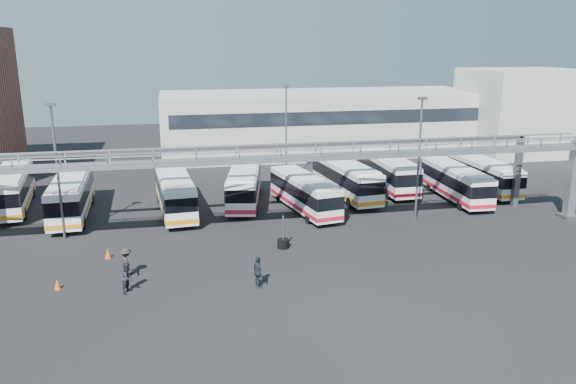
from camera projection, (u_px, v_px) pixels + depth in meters
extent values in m
plane|color=black|center=(293.00, 261.00, 38.10)|extent=(140.00, 140.00, 0.00)
cube|color=gray|center=(573.00, 180.00, 46.85)|extent=(0.70, 0.70, 6.60)
cube|color=#4C4F54|center=(568.00, 216.00, 47.67)|extent=(1.40, 1.40, 0.25)
cube|color=gray|center=(279.00, 159.00, 41.25)|extent=(50.00, 1.80, 0.22)
cube|color=gray|center=(281.00, 148.00, 40.20)|extent=(50.00, 0.10, 0.10)
cube|color=gray|center=(277.00, 144.00, 41.81)|extent=(50.00, 0.10, 0.10)
cube|color=#4C4F54|center=(270.00, 147.00, 44.98)|extent=(45.00, 0.50, 0.35)
cube|color=#9E9E99|center=(321.00, 122.00, 75.36)|extent=(42.00, 14.00, 8.00)
cube|color=#B2B2AD|center=(522.00, 112.00, 74.36)|extent=(14.00, 12.00, 11.00)
cylinder|color=#4C4F54|center=(58.00, 174.00, 41.25)|extent=(0.18, 0.18, 10.00)
cube|color=#4C4F54|center=(50.00, 105.00, 39.93)|extent=(0.70, 0.35, 0.22)
cylinder|color=#4C4F54|center=(419.00, 161.00, 45.77)|extent=(0.18, 0.18, 10.00)
cube|color=#4C4F54|center=(422.00, 98.00, 44.45)|extent=(0.70, 0.35, 0.22)
cylinder|color=#4C4F54|center=(286.00, 136.00, 58.40)|extent=(0.18, 0.18, 10.00)
cube|color=#4C4F54|center=(286.00, 86.00, 57.08)|extent=(0.70, 0.35, 0.22)
cube|color=silver|center=(12.00, 189.00, 49.49)|extent=(3.98, 11.63, 2.85)
cube|color=black|center=(12.00, 185.00, 49.40)|extent=(4.04, 11.69, 1.14)
cube|color=orange|center=(13.00, 200.00, 49.75)|extent=(4.03, 11.68, 0.36)
cube|color=silver|center=(10.00, 172.00, 49.10)|extent=(3.58, 10.46, 0.17)
cylinder|color=black|center=(24.00, 214.00, 46.88)|extent=(0.44, 1.07, 1.04)
cylinder|color=black|center=(5.00, 195.00, 52.82)|extent=(0.44, 1.07, 1.04)
cylinder|color=black|center=(32.00, 193.00, 53.55)|extent=(0.44, 1.07, 1.04)
cube|color=silver|center=(71.00, 195.00, 47.46)|extent=(3.04, 11.56, 2.87)
cube|color=black|center=(71.00, 191.00, 47.37)|extent=(3.11, 11.63, 1.15)
cube|color=orange|center=(72.00, 206.00, 47.72)|extent=(3.10, 11.61, 0.37)
cube|color=silver|center=(69.00, 177.00, 47.07)|extent=(2.74, 10.41, 0.17)
cylinder|color=black|center=(51.00, 225.00, 44.10)|extent=(0.35, 1.05, 1.04)
cylinder|color=black|center=(83.00, 222.00, 44.65)|extent=(0.35, 1.05, 1.04)
cylinder|color=black|center=(64.00, 200.00, 50.99)|extent=(0.35, 1.05, 1.04)
cylinder|color=black|center=(91.00, 198.00, 51.53)|extent=(0.35, 1.05, 1.04)
cube|color=silver|center=(175.00, 192.00, 48.58)|extent=(3.49, 11.44, 2.82)
cube|color=black|center=(175.00, 188.00, 48.49)|extent=(3.56, 11.51, 1.13)
cube|color=orange|center=(175.00, 203.00, 48.83)|extent=(3.55, 11.49, 0.36)
cube|color=silver|center=(174.00, 175.00, 48.19)|extent=(3.14, 10.30, 0.16)
cylinder|color=black|center=(165.00, 220.00, 45.27)|extent=(0.39, 1.05, 1.02)
cylinder|color=black|center=(194.00, 218.00, 45.90)|extent=(0.39, 1.05, 1.02)
cylinder|color=black|center=(159.00, 197.00, 51.95)|extent=(0.39, 1.05, 1.02)
cylinder|color=black|center=(184.00, 195.00, 52.58)|extent=(0.39, 1.05, 1.02)
cube|color=silver|center=(245.00, 184.00, 51.30)|extent=(4.63, 11.38, 2.78)
cube|color=black|center=(245.00, 181.00, 51.22)|extent=(4.70, 11.45, 1.11)
cube|color=red|center=(245.00, 194.00, 51.56)|extent=(4.69, 11.44, 0.35)
cube|color=silver|center=(244.00, 168.00, 50.92)|extent=(4.16, 10.24, 0.16)
cylinder|color=black|center=(229.00, 209.00, 48.21)|extent=(0.49, 1.05, 1.01)
cylinder|color=black|center=(255.00, 209.00, 48.23)|extent=(0.49, 1.05, 1.01)
cylinder|color=black|center=(236.00, 188.00, 55.07)|extent=(0.49, 1.05, 1.01)
cylinder|color=black|center=(259.00, 188.00, 55.09)|extent=(0.49, 1.05, 1.01)
cube|color=silver|center=(304.00, 192.00, 48.99)|extent=(4.21, 10.70, 2.61)
cube|color=black|center=(304.00, 189.00, 48.91)|extent=(4.28, 10.77, 1.04)
cube|color=red|center=(304.00, 202.00, 49.23)|extent=(4.27, 10.76, 0.33)
cube|color=silver|center=(304.00, 177.00, 48.63)|extent=(3.79, 9.63, 0.15)
cylinder|color=black|center=(309.00, 218.00, 45.93)|extent=(0.45, 0.99, 0.95)
cylinder|color=black|center=(332.00, 215.00, 46.71)|extent=(0.45, 0.99, 0.95)
cylinder|color=black|center=(279.00, 198.00, 51.92)|extent=(0.45, 0.99, 0.95)
cylinder|color=black|center=(300.00, 195.00, 52.69)|extent=(0.45, 0.99, 0.95)
cube|color=silver|center=(346.00, 178.00, 53.46)|extent=(3.75, 11.46, 2.81)
cube|color=black|center=(346.00, 175.00, 53.37)|extent=(3.82, 11.53, 1.13)
cube|color=orange|center=(346.00, 188.00, 53.71)|extent=(3.80, 11.52, 0.36)
cube|color=silver|center=(346.00, 163.00, 53.07)|extent=(3.37, 10.31, 0.16)
cylinder|color=black|center=(350.00, 203.00, 50.15)|extent=(0.41, 1.05, 1.02)
cylinder|color=black|center=(373.00, 201.00, 50.84)|extent=(0.41, 1.05, 1.02)
cylinder|color=black|center=(321.00, 184.00, 56.78)|extent=(0.41, 1.05, 1.02)
cylinder|color=black|center=(342.00, 182.00, 57.46)|extent=(0.41, 1.05, 1.02)
cube|color=silver|center=(387.00, 171.00, 56.34)|extent=(2.71, 11.43, 2.85)
cube|color=black|center=(387.00, 168.00, 56.25)|extent=(2.77, 11.49, 1.14)
cube|color=red|center=(386.00, 181.00, 56.60)|extent=(2.76, 11.48, 0.36)
cube|color=silver|center=(387.00, 156.00, 55.95)|extent=(2.44, 10.29, 0.17)
cylinder|color=black|center=(388.00, 194.00, 53.02)|extent=(0.32, 1.04, 1.04)
cylinder|color=black|center=(411.00, 193.00, 53.45)|extent=(0.32, 1.04, 1.04)
cylinder|color=black|center=(363.00, 176.00, 59.94)|extent=(0.32, 1.04, 1.04)
cylinder|color=black|center=(384.00, 175.00, 60.37)|extent=(0.32, 1.04, 1.04)
cube|color=silver|center=(456.00, 182.00, 52.64)|extent=(2.76, 10.61, 2.63)
cube|color=black|center=(456.00, 178.00, 52.56)|extent=(2.82, 10.67, 1.05)
cube|color=red|center=(455.00, 191.00, 52.88)|extent=(2.81, 10.66, 0.34)
cube|color=silver|center=(457.00, 167.00, 52.28)|extent=(2.49, 9.55, 0.15)
cylinder|color=black|center=(461.00, 205.00, 49.58)|extent=(0.32, 0.97, 0.96)
cylinder|color=black|center=(483.00, 204.00, 49.93)|extent=(0.32, 0.97, 0.96)
cylinder|color=black|center=(430.00, 186.00, 56.00)|extent=(0.32, 0.97, 0.96)
cylinder|color=black|center=(450.00, 185.00, 56.35)|extent=(0.32, 0.97, 0.96)
cube|color=silver|center=(484.00, 174.00, 55.74)|extent=(2.40, 10.47, 2.62)
cube|color=black|center=(484.00, 171.00, 55.66)|extent=(2.46, 10.53, 1.05)
cube|color=orange|center=(483.00, 183.00, 55.98)|extent=(2.45, 10.52, 0.33)
cube|color=silver|center=(485.00, 160.00, 55.38)|extent=(2.16, 9.42, 0.15)
cylinder|color=black|center=(491.00, 195.00, 52.68)|extent=(0.29, 0.95, 0.95)
cylinder|color=black|center=(511.00, 194.00, 53.11)|extent=(0.29, 0.95, 0.95)
cylinder|color=black|center=(456.00, 179.00, 59.02)|extent=(0.29, 0.95, 0.95)
cylinder|color=black|center=(475.00, 178.00, 59.44)|extent=(0.29, 0.95, 0.95)
imported|color=#241E29|center=(128.00, 277.00, 33.18)|extent=(1.09, 1.16, 1.89)
imported|color=#2C1D20|center=(127.00, 263.00, 35.33)|extent=(1.26, 1.45, 1.95)
imported|color=#1C2832|center=(258.00, 272.00, 33.85)|extent=(0.72, 1.24, 1.98)
cone|color=#D7510B|center=(57.00, 284.00, 33.75)|extent=(0.51, 0.51, 0.65)
cone|color=#D7510B|center=(108.00, 253.00, 38.59)|extent=(0.47, 0.47, 0.73)
cylinder|color=black|center=(283.00, 246.00, 40.56)|extent=(0.85, 0.85, 0.20)
cylinder|color=black|center=(283.00, 243.00, 40.50)|extent=(0.85, 0.85, 0.20)
cylinder|color=black|center=(283.00, 241.00, 40.44)|extent=(0.85, 0.85, 0.20)
cylinder|color=#4C4F54|center=(283.00, 232.00, 40.27)|extent=(0.12, 0.12, 2.44)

